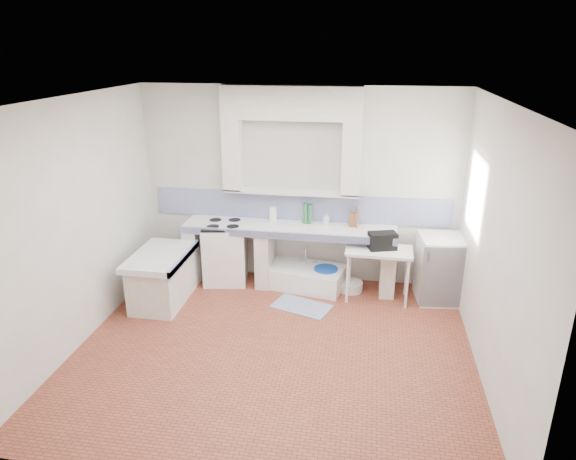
% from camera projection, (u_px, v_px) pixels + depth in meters
% --- Properties ---
extents(floor, '(4.50, 4.50, 0.00)m').
position_uv_depth(floor, '(274.00, 349.00, 5.89)').
color(floor, brown).
rests_on(floor, ground).
extents(ceiling, '(4.50, 4.50, 0.00)m').
position_uv_depth(ceiling, '(271.00, 100.00, 4.92)').
color(ceiling, silver).
rests_on(ceiling, ground).
extents(wall_back, '(4.50, 0.00, 4.50)m').
position_uv_depth(wall_back, '(299.00, 186.00, 7.26)').
color(wall_back, silver).
rests_on(wall_back, ground).
extents(wall_front, '(4.50, 0.00, 4.50)m').
position_uv_depth(wall_front, '(219.00, 336.00, 3.55)').
color(wall_front, silver).
rests_on(wall_front, ground).
extents(wall_left, '(0.00, 4.50, 4.50)m').
position_uv_depth(wall_left, '(77.00, 224.00, 5.75)').
color(wall_left, silver).
rests_on(wall_left, ground).
extents(wall_right, '(0.00, 4.50, 4.50)m').
position_uv_depth(wall_right, '(495.00, 248.00, 5.07)').
color(wall_right, silver).
rests_on(wall_right, ground).
extents(alcove_mass, '(1.90, 0.25, 0.45)m').
position_uv_depth(alcove_mass, '(291.00, 103.00, 6.75)').
color(alcove_mass, silver).
rests_on(alcove_mass, ground).
extents(window_frame, '(0.35, 0.86, 1.06)m').
position_uv_depth(window_frame, '(491.00, 196.00, 6.08)').
color(window_frame, '#341F10').
rests_on(window_frame, ground).
extents(lace_valance, '(0.01, 0.84, 0.24)m').
position_uv_depth(lace_valance, '(483.00, 165.00, 5.97)').
color(lace_valance, white).
rests_on(lace_valance, ground).
extents(counter_slab, '(3.00, 0.60, 0.08)m').
position_uv_depth(counter_slab, '(289.00, 229.00, 7.18)').
color(counter_slab, white).
rests_on(counter_slab, ground).
extents(counter_lip, '(3.00, 0.04, 0.10)m').
position_uv_depth(counter_lip, '(286.00, 236.00, 6.92)').
color(counter_lip, navy).
rests_on(counter_lip, ground).
extents(counter_pier_left, '(0.20, 0.55, 0.82)m').
position_uv_depth(counter_pier_left, '(196.00, 252.00, 7.55)').
color(counter_pier_left, silver).
rests_on(counter_pier_left, ground).
extents(counter_pier_mid, '(0.20, 0.55, 0.82)m').
position_uv_depth(counter_pier_mid, '(265.00, 257.00, 7.39)').
color(counter_pier_mid, silver).
rests_on(counter_pier_mid, ground).
extents(counter_pier_right, '(0.20, 0.55, 0.82)m').
position_uv_depth(counter_pier_right, '(388.00, 264.00, 7.13)').
color(counter_pier_right, silver).
rests_on(counter_pier_right, ground).
extents(peninsula_top, '(0.70, 1.10, 0.08)m').
position_uv_depth(peninsula_top, '(160.00, 257.00, 6.75)').
color(peninsula_top, white).
rests_on(peninsula_top, ground).
extents(peninsula_base, '(0.60, 1.00, 0.62)m').
position_uv_depth(peninsula_base, '(163.00, 280.00, 6.87)').
color(peninsula_base, silver).
rests_on(peninsula_base, ground).
extents(peninsula_lip, '(0.04, 1.10, 0.10)m').
position_uv_depth(peninsula_lip, '(184.00, 258.00, 6.70)').
color(peninsula_lip, navy).
rests_on(peninsula_lip, ground).
extents(backsplash, '(4.27, 0.03, 0.40)m').
position_uv_depth(backsplash, '(299.00, 207.00, 7.35)').
color(backsplash, navy).
rests_on(backsplash, ground).
extents(stove, '(0.69, 0.68, 0.86)m').
position_uv_depth(stove, '(225.00, 254.00, 7.45)').
color(stove, white).
rests_on(stove, ground).
extents(sink, '(1.23, 0.81, 0.27)m').
position_uv_depth(sink, '(304.00, 277.00, 7.37)').
color(sink, white).
rests_on(sink, ground).
extents(side_table, '(0.90, 0.52, 0.04)m').
position_uv_depth(side_table, '(377.00, 274.00, 6.92)').
color(side_table, white).
rests_on(side_table, ground).
extents(fridge, '(0.65, 0.65, 0.91)m').
position_uv_depth(fridge, '(440.00, 269.00, 6.89)').
color(fridge, white).
rests_on(fridge, ground).
extents(bucket_red, '(0.37, 0.37, 0.30)m').
position_uv_depth(bucket_red, '(289.00, 274.00, 7.43)').
color(bucket_red, red).
rests_on(bucket_red, ground).
extents(bucket_orange, '(0.35, 0.35, 0.25)m').
position_uv_depth(bucket_orange, '(312.00, 282.00, 7.25)').
color(bucket_orange, '#C86E09').
rests_on(bucket_orange, ground).
extents(bucket_blue, '(0.41, 0.41, 0.32)m').
position_uv_depth(bucket_blue, '(326.00, 279.00, 7.27)').
color(bucket_blue, '#0E43AB').
rests_on(bucket_blue, ground).
extents(basin_white, '(0.44, 0.44, 0.13)m').
position_uv_depth(basin_white, '(351.00, 286.00, 7.26)').
color(basin_white, white).
rests_on(basin_white, ground).
extents(water_bottle_a, '(0.11, 0.11, 0.33)m').
position_uv_depth(water_bottle_a, '(303.00, 270.00, 7.53)').
color(water_bottle_a, silver).
rests_on(water_bottle_a, ground).
extents(water_bottle_b, '(0.08, 0.08, 0.31)m').
position_uv_depth(water_bottle_b, '(315.00, 271.00, 7.51)').
color(water_bottle_b, silver).
rests_on(water_bottle_b, ground).
extents(black_bag, '(0.41, 0.30, 0.23)m').
position_uv_depth(black_bag, '(382.00, 241.00, 6.78)').
color(black_bag, black).
rests_on(black_bag, side_table).
extents(green_bottle_a, '(0.09, 0.09, 0.30)m').
position_uv_depth(green_bottle_a, '(305.00, 213.00, 7.22)').
color(green_bottle_a, '#25653A').
rests_on(green_bottle_a, counter_slab).
extents(green_bottle_b, '(0.07, 0.07, 0.29)m').
position_uv_depth(green_bottle_b, '(310.00, 214.00, 7.22)').
color(green_bottle_b, '#25653A').
rests_on(green_bottle_b, counter_slab).
extents(knife_block, '(0.12, 0.10, 0.20)m').
position_uv_depth(knife_block, '(353.00, 219.00, 7.13)').
color(knife_block, olive).
rests_on(knife_block, counter_slab).
extents(cutting_board, '(0.04, 0.21, 0.28)m').
position_uv_depth(cutting_board, '(357.00, 217.00, 7.12)').
color(cutting_board, olive).
rests_on(cutting_board, counter_slab).
extents(paper_towel, '(0.13, 0.13, 0.22)m').
position_uv_depth(paper_towel, '(273.00, 214.00, 7.31)').
color(paper_towel, white).
rests_on(paper_towel, counter_slab).
extents(soap_bottle, '(0.09, 0.09, 0.18)m').
position_uv_depth(soap_bottle, '(326.00, 219.00, 7.20)').
color(soap_bottle, white).
rests_on(soap_bottle, counter_slab).
extents(rug, '(0.86, 0.66, 0.01)m').
position_uv_depth(rug, '(302.00, 306.00, 6.82)').
color(rug, '#3F518B').
rests_on(rug, ground).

